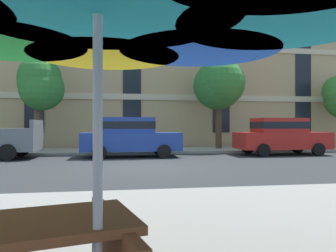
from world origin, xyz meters
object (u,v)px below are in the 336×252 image
(sedan_red, at_px, (281,135))
(street_tree_left, at_px, (40,84))
(street_tree_middle, at_px, (219,85))
(sedan_blue, at_px, (130,136))

(sedan_red, relative_size, street_tree_left, 0.88)
(sedan_red, height_order, street_tree_left, street_tree_left)
(street_tree_left, relative_size, street_tree_middle, 0.96)
(street_tree_middle, bearing_deg, sedan_red, -56.59)
(sedan_blue, bearing_deg, street_tree_left, 147.07)
(sedan_blue, bearing_deg, sedan_red, 0.00)
(sedan_blue, relative_size, street_tree_left, 0.88)
(sedan_red, xyz_separation_m, street_tree_middle, (-2.09, 3.17, 2.82))
(sedan_blue, height_order, street_tree_middle, street_tree_middle)
(sedan_blue, distance_m, street_tree_left, 6.00)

